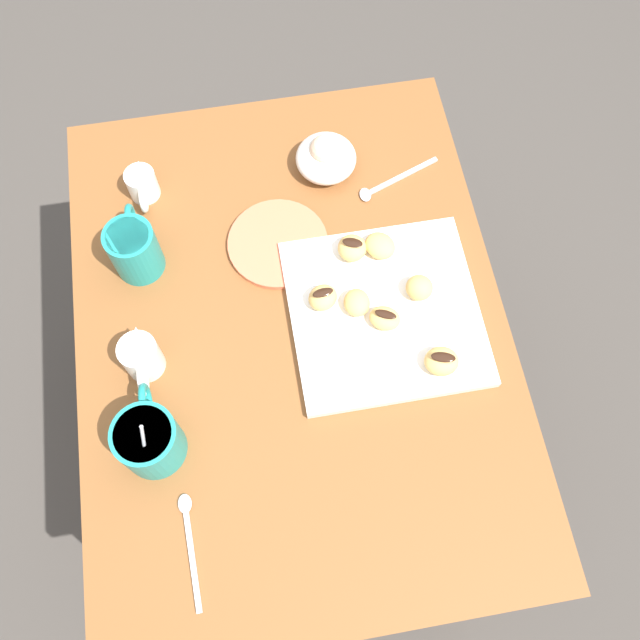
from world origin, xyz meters
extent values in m
plane|color=#423D38|center=(0.00, 0.00, 0.00)|extent=(8.00, 8.00, 0.00)
cube|color=brown|center=(0.00, 0.00, 0.69)|extent=(0.93, 0.69, 0.04)
cube|color=brown|center=(-0.41, -0.29, 0.34)|extent=(0.07, 0.07, 0.67)
cube|color=brown|center=(0.41, -0.29, 0.34)|extent=(0.07, 0.07, 0.67)
cube|color=brown|center=(-0.41, 0.29, 0.34)|extent=(0.07, 0.07, 0.67)
cube|color=brown|center=(0.41, 0.29, 0.34)|extent=(0.07, 0.07, 0.67)
cube|color=white|center=(0.00, -0.15, 0.72)|extent=(0.30, 0.30, 0.02)
cylinder|color=teal|center=(-0.16, 0.23, 0.76)|extent=(0.09, 0.09, 0.09)
torus|color=teal|center=(-0.10, 0.23, 0.76)|extent=(0.06, 0.01, 0.06)
cylinder|color=#331E11|center=(-0.16, 0.23, 0.80)|extent=(0.08, 0.08, 0.01)
cylinder|color=silver|center=(-0.18, 0.23, 0.79)|extent=(0.03, 0.03, 0.12)
cylinder|color=teal|center=(0.16, 0.23, 0.76)|extent=(0.08, 0.08, 0.10)
torus|color=teal|center=(0.21, 0.23, 0.76)|extent=(0.06, 0.01, 0.06)
cylinder|color=#331E11|center=(0.16, 0.23, 0.80)|extent=(0.07, 0.07, 0.01)
cylinder|color=white|center=(-0.02, 0.23, 0.75)|extent=(0.06, 0.06, 0.07)
cone|color=white|center=(0.01, 0.23, 0.77)|extent=(0.02, 0.02, 0.02)
torus|color=white|center=(-0.06, 0.23, 0.75)|extent=(0.05, 0.01, 0.05)
cylinder|color=white|center=(-0.02, 0.23, 0.78)|extent=(0.05, 0.05, 0.01)
ellipsoid|color=white|center=(0.30, -0.11, 0.74)|extent=(0.11, 0.11, 0.06)
sphere|color=beige|center=(0.30, -0.11, 0.76)|extent=(0.06, 0.06, 0.06)
ellipsoid|color=green|center=(0.31, -0.11, 0.78)|extent=(0.02, 0.03, 0.01)
cylinder|color=white|center=(0.30, 0.21, 0.74)|extent=(0.05, 0.05, 0.05)
cone|color=white|center=(0.32, 0.21, 0.76)|extent=(0.02, 0.02, 0.02)
torus|color=white|center=(0.26, 0.21, 0.74)|extent=(0.04, 0.01, 0.04)
cylinder|color=black|center=(0.30, 0.21, 0.76)|extent=(0.04, 0.04, 0.01)
cylinder|color=#E5704C|center=(0.16, 0.00, 0.72)|extent=(0.17, 0.17, 0.01)
cube|color=silver|center=(-0.32, 0.19, 0.71)|extent=(0.15, 0.01, 0.00)
ellipsoid|color=silver|center=(-0.25, 0.20, 0.71)|extent=(0.03, 0.02, 0.01)
cube|color=silver|center=(0.25, -0.23, 0.71)|extent=(0.06, 0.14, 0.00)
ellipsoid|color=silver|center=(0.23, -0.16, 0.71)|extent=(0.03, 0.02, 0.01)
ellipsoid|color=#E5B260|center=(-0.02, -0.15, 0.74)|extent=(0.06, 0.06, 0.03)
ellipsoid|color=black|center=(-0.02, -0.15, 0.76)|extent=(0.03, 0.04, 0.00)
ellipsoid|color=#E5B260|center=(-0.11, -0.22, 0.74)|extent=(0.05, 0.06, 0.03)
ellipsoid|color=black|center=(-0.11, -0.22, 0.76)|extent=(0.03, 0.04, 0.00)
ellipsoid|color=#E5B260|center=(0.11, -0.16, 0.74)|extent=(0.07, 0.07, 0.03)
ellipsoid|color=#E5B260|center=(0.01, -0.11, 0.74)|extent=(0.05, 0.05, 0.03)
ellipsoid|color=#E5B260|center=(0.11, -0.12, 0.74)|extent=(0.06, 0.06, 0.03)
ellipsoid|color=black|center=(0.11, -0.12, 0.76)|extent=(0.03, 0.04, 0.00)
ellipsoid|color=#E5B260|center=(0.03, -0.06, 0.74)|extent=(0.06, 0.06, 0.03)
ellipsoid|color=black|center=(0.03, -0.06, 0.76)|extent=(0.02, 0.04, 0.00)
ellipsoid|color=#E5B260|center=(0.02, -0.21, 0.74)|extent=(0.05, 0.05, 0.04)
camera|label=1|loc=(-0.43, 0.03, 1.75)|focal=39.42mm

